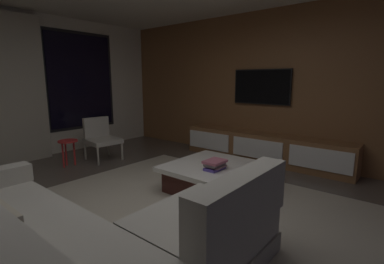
{
  "coord_description": "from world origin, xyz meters",
  "views": [
    {
      "loc": [
        -1.88,
        -2.05,
        1.47
      ],
      "look_at": [
        1.21,
        0.47,
        0.73
      ],
      "focal_mm": 26.28,
      "sensor_mm": 36.0,
      "label": 1
    }
  ],
  "objects": [
    {
      "name": "mounted_tv",
      "position": [
        2.95,
        0.25,
        1.35
      ],
      "size": [
        0.05,
        1.1,
        0.63
      ],
      "color": "black"
    },
    {
      "name": "accent_chair_near_window",
      "position": [
        1.02,
        2.53,
        0.43
      ],
      "size": [
        0.59,
        0.61,
        0.78
      ],
      "color": "#B2ADA0",
      "rests_on": "floor"
    },
    {
      "name": "coffee_table",
      "position": [
        1.09,
        -0.02,
        0.19
      ],
      "size": [
        1.16,
        1.16,
        0.36
      ],
      "color": "#421F1A",
      "rests_on": "floor"
    },
    {
      "name": "back_wall_with_window",
      "position": [
        -0.06,
        3.62,
        1.34
      ],
      "size": [
        6.6,
        0.3,
        2.7
      ],
      "color": "silver",
      "rests_on": "floor"
    },
    {
      "name": "media_console",
      "position": [
        2.77,
        0.05,
        0.25
      ],
      "size": [
        0.46,
        3.1,
        0.52
      ],
      "color": "brown",
      "rests_on": "floor"
    },
    {
      "name": "area_rug",
      "position": [
        0.35,
        -0.1,
        0.01
      ],
      "size": [
        3.2,
        3.8,
        0.01
      ],
      "primitive_type": "cube",
      "color": "#ADA391",
      "rests_on": "floor"
    },
    {
      "name": "floor",
      "position": [
        0.0,
        0.0,
        0.0
      ],
      "size": [
        9.2,
        9.2,
        0.0
      ],
      "primitive_type": "plane",
      "color": "#564C44"
    },
    {
      "name": "side_stool",
      "position": [
        0.4,
        2.56,
        0.37
      ],
      "size": [
        0.32,
        0.32,
        0.46
      ],
      "color": "red",
      "rests_on": "floor"
    },
    {
      "name": "media_wall",
      "position": [
        3.06,
        0.0,
        1.35
      ],
      "size": [
        0.12,
        7.8,
        2.7
      ],
      "color": "brown",
      "rests_on": "floor"
    },
    {
      "name": "sectional_couch",
      "position": [
        -0.95,
        -0.22,
        0.29
      ],
      "size": [
        1.98,
        2.5,
        0.82
      ],
      "color": "gray",
      "rests_on": "floor"
    },
    {
      "name": "book_stack_on_coffee_table",
      "position": [
        0.94,
        -0.12,
        0.42
      ],
      "size": [
        0.28,
        0.22,
        0.12
      ],
      "color": "#523FA4",
      "rests_on": "coffee_table"
    }
  ]
}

